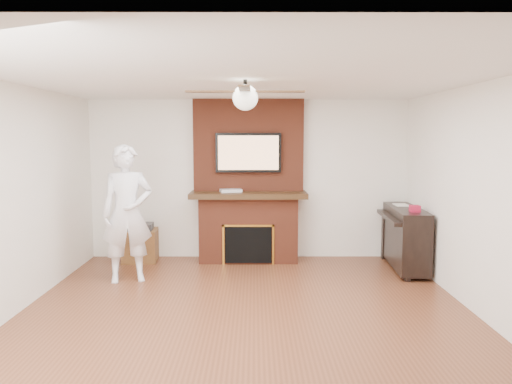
{
  "coord_description": "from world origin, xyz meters",
  "views": [
    {
      "loc": [
        0.09,
        -5.13,
        1.93
      ],
      "look_at": [
        0.11,
        0.9,
        1.25
      ],
      "focal_mm": 35.0,
      "sensor_mm": 36.0,
      "label": 1
    }
  ],
  "objects_px": {
    "person": "(127,214)",
    "side_table": "(140,244)",
    "fireplace": "(248,197)",
    "piano": "(405,236)"
  },
  "relations": [
    {
      "from": "fireplace",
      "to": "person",
      "type": "xyz_separation_m",
      "value": [
        -1.59,
        -1.15,
        -0.08
      ]
    },
    {
      "from": "person",
      "to": "piano",
      "type": "relative_size",
      "value": 1.3
    },
    {
      "from": "piano",
      "to": "person",
      "type": "bearing_deg",
      "value": -167.8
    },
    {
      "from": "person",
      "to": "side_table",
      "type": "relative_size",
      "value": 3.1
    },
    {
      "from": "fireplace",
      "to": "side_table",
      "type": "relative_size",
      "value": 4.25
    },
    {
      "from": "fireplace",
      "to": "person",
      "type": "height_order",
      "value": "fireplace"
    },
    {
      "from": "piano",
      "to": "side_table",
      "type": "bearing_deg",
      "value": 176.52
    },
    {
      "from": "person",
      "to": "piano",
      "type": "bearing_deg",
      "value": -8.61
    },
    {
      "from": "side_table",
      "to": "piano",
      "type": "height_order",
      "value": "piano"
    },
    {
      "from": "fireplace",
      "to": "side_table",
      "type": "distance_m",
      "value": 1.83
    }
  ]
}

